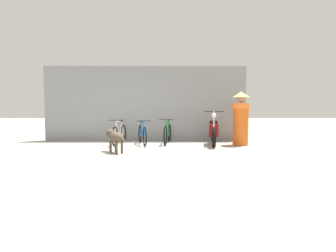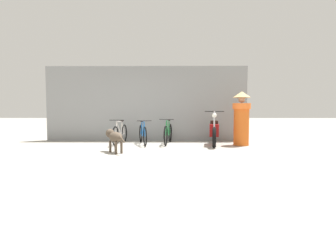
# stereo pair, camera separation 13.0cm
# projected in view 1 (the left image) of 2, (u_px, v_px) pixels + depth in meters

# --- Properties ---
(ground_plane) EXTENTS (60.00, 60.00, 0.00)m
(ground_plane) POSITION_uv_depth(u_px,v_px,m) (136.00, 155.00, 6.39)
(ground_plane) COLOR #9E998E
(shop_wall_back) EXTENTS (7.20, 0.20, 2.67)m
(shop_wall_back) POSITION_uv_depth(u_px,v_px,m) (146.00, 104.00, 9.45)
(shop_wall_back) COLOR gray
(shop_wall_back) RESTS_ON ground
(bicycle_0) EXTENTS (0.46, 1.65, 0.81)m
(bicycle_0) POSITION_uv_depth(u_px,v_px,m) (119.00, 134.00, 8.50)
(bicycle_0) COLOR black
(bicycle_0) RESTS_ON ground
(bicycle_1) EXTENTS (0.52, 1.57, 0.79)m
(bicycle_1) POSITION_uv_depth(u_px,v_px,m) (142.00, 134.00, 8.46)
(bicycle_1) COLOR black
(bicycle_1) RESTS_ON ground
(bicycle_2) EXTENTS (0.46, 1.66, 0.82)m
(bicycle_2) POSITION_uv_depth(u_px,v_px,m) (167.00, 133.00, 8.59)
(bicycle_2) COLOR black
(bicycle_2) RESTS_ON ground
(motorcycle) EXTENTS (0.58, 1.99, 1.08)m
(motorcycle) POSITION_uv_depth(u_px,v_px,m) (213.00, 131.00, 8.35)
(motorcycle) COLOR black
(motorcycle) RESTS_ON ground
(stray_dog) EXTENTS (0.69, 0.85, 0.60)m
(stray_dog) POSITION_uv_depth(u_px,v_px,m) (115.00, 137.00, 6.79)
(stray_dog) COLOR #4C3F33
(stray_dog) RESTS_ON ground
(person_in_robes) EXTENTS (0.79, 0.79, 1.69)m
(person_in_robes) POSITION_uv_depth(u_px,v_px,m) (241.00, 117.00, 8.22)
(person_in_robes) COLOR orange
(person_in_robes) RESTS_ON ground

